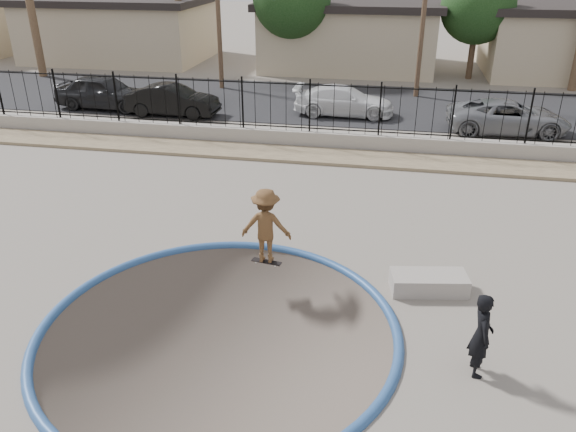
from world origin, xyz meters
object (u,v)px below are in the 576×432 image
(videographer, at_px, (481,335))
(car_d, at_px, (508,117))
(skateboard, at_px, (267,262))
(skater, at_px, (266,230))
(concrete_ledge, at_px, (429,283))
(car_c, at_px, (344,101))
(car_b, at_px, (173,100))
(car_a, at_px, (104,92))

(videographer, xyz_separation_m, car_d, (2.70, 14.69, -0.10))
(skateboard, bearing_deg, skater, -94.56)
(concrete_ledge, bearing_deg, car_c, 103.09)
(skater, xyz_separation_m, car_b, (-6.84, 11.76, -0.19))
(skateboard, relative_size, car_d, 0.16)
(skateboard, distance_m, car_a, 16.12)
(videographer, height_order, car_b, videographer)
(skateboard, bearing_deg, car_b, 129.68)
(skater, height_order, skateboard, skater)
(car_a, bearing_deg, car_c, -82.69)
(skater, distance_m, videographer, 5.27)
(car_c, relative_size, car_d, 0.93)
(concrete_ledge, bearing_deg, skateboard, 172.63)
(car_b, distance_m, car_d, 13.92)
(concrete_ledge, height_order, car_c, car_c)
(concrete_ledge, bearing_deg, car_b, 130.65)
(car_a, bearing_deg, car_b, -96.64)
(concrete_ledge, distance_m, car_b, 16.13)
(car_a, bearing_deg, skater, -137.29)
(car_b, bearing_deg, car_d, -88.76)
(skater, relative_size, videographer, 1.13)
(skater, relative_size, car_d, 0.38)
(car_a, distance_m, car_b, 3.56)
(videographer, height_order, car_c, videographer)
(concrete_ledge, bearing_deg, videographer, -73.70)
(videographer, xyz_separation_m, car_a, (-14.73, 15.26, 0.00))
(car_d, bearing_deg, concrete_ledge, 160.41)
(car_b, height_order, car_c, car_b)
(concrete_ledge, xyz_separation_m, car_a, (-14.01, 12.81, 0.58))
(car_c, bearing_deg, skateboard, 177.73)
(car_a, relative_size, car_c, 1.01)
(car_b, relative_size, car_c, 0.93)
(car_c, bearing_deg, concrete_ledge, -167.11)
(skater, height_order, concrete_ledge, skater)
(skater, xyz_separation_m, videographer, (4.38, -2.93, -0.10))
(skater, distance_m, car_d, 13.72)
(skater, bearing_deg, car_d, -123.57)
(videographer, bearing_deg, skateboard, 51.73)
(car_b, bearing_deg, car_c, -77.54)
(concrete_ledge, distance_m, car_d, 12.71)
(skateboard, xyz_separation_m, car_b, (-6.84, 11.76, 0.65))
(concrete_ledge, relative_size, car_c, 0.37)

